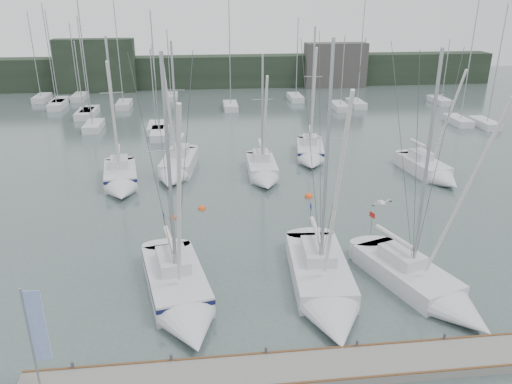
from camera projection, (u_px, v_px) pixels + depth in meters
ground at (294, 303)px, 25.40m from camera, size 160.00×160.00×0.00m
dock at (317, 369)px, 20.72m from camera, size 24.00×2.00×0.40m
far_treeline at (224, 71)px, 81.55m from camera, size 90.00×4.00×5.00m
far_building_left at (96, 66)px, 77.02m from camera, size 12.00×3.00×8.00m
far_building_right at (335, 65)px, 81.25m from camera, size 10.00×3.00×7.00m
mast_forest at (205, 108)px, 65.39m from camera, size 58.04×26.29×14.88m
sailboat_near_left at (181, 298)px, 24.85m from camera, size 4.53×9.41×13.33m
sailboat_near_center at (326, 292)px, 25.40m from camera, size 3.63×10.27×13.90m
sailboat_near_right at (431, 291)px, 25.57m from camera, size 5.36×9.12×13.34m
sailboat_mid_a at (121, 180)px, 40.08m from camera, size 3.61×7.91×12.49m
sailboat_mid_b at (176, 169)px, 42.70m from camera, size 3.77×8.60×11.89m
sailboat_mid_c at (263, 173)px, 41.94m from camera, size 2.50×7.37×10.87m
sailboat_mid_d at (310, 154)px, 46.68m from camera, size 3.76×8.00×12.69m
sailboat_mid_e at (432, 172)px, 42.17m from camera, size 3.44×7.76×11.39m
buoy_a at (202, 209)px, 36.35m from camera, size 0.56×0.56×0.56m
buoy_b at (309, 197)px, 38.48m from camera, size 0.62×0.62×0.62m
buoy_c at (173, 218)px, 34.87m from camera, size 0.50×0.50×0.50m
dock_banner at (35, 332)px, 18.35m from camera, size 0.70×0.09×4.60m
seagull at (382, 203)px, 22.22m from camera, size 1.00×0.55×0.21m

